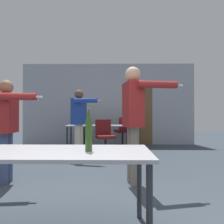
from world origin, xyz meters
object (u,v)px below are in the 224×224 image
object	(u,v)px
person_near_casual	(79,117)
office_chair_mid_tucked	(105,138)
office_chair_near_pushed	(84,134)
office_chair_far_left	(123,132)
person_right_polo	(7,121)
person_left_plaid	(134,112)
beer_bottle	(89,130)

from	to	relation	value
person_near_casual	office_chair_mid_tucked	bearing A→B (deg)	143.49
office_chair_near_pushed	office_chair_far_left	world-z (taller)	office_chair_far_left
person_near_casual	office_chair_far_left	distance (m)	2.26
person_near_casual	office_chair_far_left	xyz separation A→B (m)	(1.16, 1.87, -0.54)
person_right_polo	person_left_plaid	distance (m)	1.96
person_right_polo	beer_bottle	distance (m)	2.04
person_near_casual	office_chair_near_pushed	size ratio (longest dim) A/B	1.83
office_chair_near_pushed	beer_bottle	world-z (taller)	beer_bottle
office_chair_near_pushed	office_chair_mid_tucked	distance (m)	1.42
person_right_polo	person_near_casual	bearing A→B (deg)	152.72
person_left_plaid	person_right_polo	bearing A→B (deg)	-101.86
office_chair_near_pushed	office_chair_far_left	bearing A→B (deg)	2.43
office_chair_near_pushed	office_chair_far_left	distance (m)	1.29
person_right_polo	office_chair_near_pushed	world-z (taller)	person_right_polo
person_left_plaid	office_chair_near_pushed	distance (m)	4.06
person_right_polo	person_left_plaid	xyz separation A→B (m)	(1.96, -0.00, 0.14)
office_chair_near_pushed	beer_bottle	xyz separation A→B (m)	(0.77, -5.23, 0.49)
person_left_plaid	office_chair_far_left	xyz separation A→B (m)	(-0.01, 3.89, -0.63)
office_chair_mid_tucked	office_chair_far_left	distance (m)	1.43
person_near_casual	office_chair_mid_tucked	distance (m)	1.00
office_chair_far_left	person_near_casual	bearing A→B (deg)	-141.74
person_left_plaid	office_chair_far_left	world-z (taller)	person_left_plaid
person_near_casual	office_chair_far_left	size ratio (longest dim) A/B	1.74
person_left_plaid	office_chair_far_left	bearing A→B (deg)	168.38
office_chair_near_pushed	office_chair_mid_tucked	world-z (taller)	office_chair_mid_tucked
person_right_polo	person_near_casual	xyz separation A→B (m)	(0.79, 2.02, 0.05)
person_near_casual	beer_bottle	distance (m)	3.52
office_chair_far_left	office_chair_near_pushed	bearing A→B (deg)	164.43
office_chair_mid_tucked	office_chair_far_left	bearing A→B (deg)	-130.28
person_right_polo	office_chair_mid_tucked	world-z (taller)	person_right_polo
office_chair_mid_tucked	office_chair_far_left	world-z (taller)	office_chair_far_left
person_left_plaid	office_chair_near_pushed	bearing A→B (deg)	-172.94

